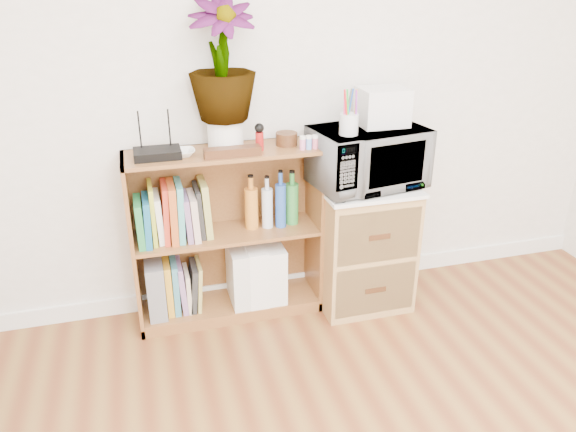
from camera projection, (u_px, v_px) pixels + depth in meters
name	position (u px, v px, depth m)	size (l,w,h in m)	color
skirting_board	(283.00, 282.00, 3.39)	(4.00, 0.02, 0.10)	white
bookshelf	(227.00, 236.00, 3.01)	(1.00, 0.30, 0.95)	brown
wicker_unit	(361.00, 245.00, 3.17)	(0.50, 0.45, 0.70)	#9E7542
microwave	(367.00, 157.00, 2.95)	(0.57, 0.38, 0.31)	silver
pen_cup	(349.00, 124.00, 2.76)	(0.09, 0.09, 0.10)	silver
small_appliance	(382.00, 107.00, 2.90)	(0.24, 0.20, 0.19)	silver
router	(157.00, 153.00, 2.71)	(0.22, 0.15, 0.04)	black
white_bowl	(182.00, 153.00, 2.73)	(0.13, 0.13, 0.03)	white
plant_pot	(225.00, 135.00, 2.80)	(0.18, 0.18, 0.15)	white
potted_plant	(222.00, 60.00, 2.65)	(0.32, 0.32, 0.57)	#307934
trinket_box	(232.00, 152.00, 2.72)	(0.28, 0.07, 0.04)	#3C1F10
kokeshi_doll	(260.00, 141.00, 2.80)	(0.04, 0.04, 0.09)	#9F1313
wooden_bowl	(287.00, 139.00, 2.89)	(0.11, 0.11, 0.07)	#391D0F
paint_jars	(309.00, 143.00, 2.82)	(0.12, 0.04, 0.06)	pink
file_box	(155.00, 286.00, 3.01)	(0.09, 0.25, 0.31)	slate
magazine_holder_left	(239.00, 274.00, 3.11)	(0.10, 0.26, 0.33)	silver
magazine_holder_mid	(255.00, 272.00, 3.13)	(0.11, 0.27, 0.34)	white
magazine_holder_right	(273.00, 270.00, 3.16)	(0.10, 0.26, 0.33)	white
cookbooks	(173.00, 214.00, 2.87)	(0.38, 0.20, 0.31)	#238341
liquor_bottles	(273.00, 201.00, 3.00)	(0.30, 0.07, 0.31)	orange
lower_books	(182.00, 286.00, 3.05)	(0.20, 0.19, 0.30)	gold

